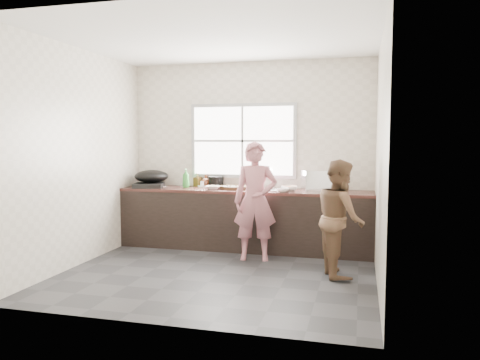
% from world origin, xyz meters
% --- Properties ---
extents(floor, '(3.60, 3.20, 0.01)m').
position_xyz_m(floor, '(0.00, 0.00, -0.01)').
color(floor, '#2B2B2E').
rests_on(floor, ground).
extents(ceiling, '(3.60, 3.20, 0.01)m').
position_xyz_m(ceiling, '(0.00, 0.00, 2.71)').
color(ceiling, silver).
rests_on(ceiling, wall_back).
extents(wall_back, '(3.60, 0.01, 2.70)m').
position_xyz_m(wall_back, '(0.00, 1.60, 1.35)').
color(wall_back, beige).
rests_on(wall_back, ground).
extents(wall_left, '(0.01, 3.20, 2.70)m').
position_xyz_m(wall_left, '(-1.80, 0.00, 1.35)').
color(wall_left, silver).
rests_on(wall_left, ground).
extents(wall_right, '(0.01, 3.20, 2.70)m').
position_xyz_m(wall_right, '(1.80, 0.00, 1.35)').
color(wall_right, silver).
rests_on(wall_right, ground).
extents(wall_front, '(3.60, 0.01, 2.70)m').
position_xyz_m(wall_front, '(0.00, -1.60, 1.35)').
color(wall_front, beige).
rests_on(wall_front, ground).
extents(cabinet, '(3.60, 0.62, 0.82)m').
position_xyz_m(cabinet, '(0.00, 1.29, 0.41)').
color(cabinet, black).
rests_on(cabinet, floor).
extents(countertop, '(3.60, 0.64, 0.04)m').
position_xyz_m(countertop, '(0.00, 1.29, 0.84)').
color(countertop, '#391C17').
rests_on(countertop, cabinet).
extents(sink, '(0.55, 0.45, 0.02)m').
position_xyz_m(sink, '(0.35, 1.29, 0.86)').
color(sink, silver).
rests_on(sink, countertop).
extents(faucet, '(0.02, 0.02, 0.30)m').
position_xyz_m(faucet, '(0.35, 1.49, 1.01)').
color(faucet, silver).
rests_on(faucet, countertop).
extents(window_frame, '(1.60, 0.05, 1.10)m').
position_xyz_m(window_frame, '(-0.10, 1.59, 1.55)').
color(window_frame, '#9EA0A5').
rests_on(window_frame, wall_back).
extents(window_glazing, '(1.50, 0.01, 1.00)m').
position_xyz_m(window_glazing, '(-0.10, 1.57, 1.55)').
color(window_glazing, white).
rests_on(window_glazing, window_frame).
extents(woman, '(0.58, 0.44, 1.44)m').
position_xyz_m(woman, '(0.28, 0.74, 0.72)').
color(woman, '#BE727C').
rests_on(woman, floor).
extents(person_side, '(0.68, 0.78, 1.35)m').
position_xyz_m(person_side, '(1.39, 0.28, 0.67)').
color(person_side, brown).
rests_on(person_side, floor).
extents(cutting_board, '(0.51, 0.51, 0.05)m').
position_xyz_m(cutting_board, '(-0.15, 1.33, 0.88)').
color(cutting_board, '#2E2112').
rests_on(cutting_board, countertop).
extents(cleaver, '(0.22, 0.16, 0.01)m').
position_xyz_m(cleaver, '(-0.21, 1.27, 0.90)').
color(cleaver, silver).
rests_on(cleaver, cutting_board).
extents(bowl_mince, '(0.26, 0.26, 0.05)m').
position_xyz_m(bowl_mince, '(-0.44, 1.18, 0.89)').
color(bowl_mince, white).
rests_on(bowl_mince, countertop).
extents(bowl_crabs, '(0.21, 0.21, 0.06)m').
position_xyz_m(bowl_crabs, '(0.65, 1.23, 0.89)').
color(bowl_crabs, white).
rests_on(bowl_crabs, countertop).
extents(bowl_held, '(0.23, 0.23, 0.06)m').
position_xyz_m(bowl_held, '(0.59, 1.08, 0.89)').
color(bowl_held, white).
rests_on(bowl_held, countertop).
extents(black_pot, '(0.27, 0.27, 0.16)m').
position_xyz_m(black_pot, '(-0.50, 1.52, 0.94)').
color(black_pot, black).
rests_on(black_pot, countertop).
extents(plate_food, '(0.29, 0.29, 0.02)m').
position_xyz_m(plate_food, '(-0.66, 1.48, 0.87)').
color(plate_food, silver).
rests_on(plate_food, countertop).
extents(bottle_green, '(0.12, 0.12, 0.28)m').
position_xyz_m(bottle_green, '(-0.91, 1.33, 1.00)').
color(bottle_green, '#2D8A32').
rests_on(bottle_green, countertop).
extents(bottle_brown_tall, '(0.10, 0.11, 0.19)m').
position_xyz_m(bottle_brown_tall, '(-0.80, 1.52, 0.95)').
color(bottle_brown_tall, '#4B3512').
rests_on(bottle_brown_tall, countertop).
extents(bottle_brown_short, '(0.16, 0.16, 0.17)m').
position_xyz_m(bottle_brown_short, '(-0.66, 1.52, 0.94)').
color(bottle_brown_short, '#4F2613').
rests_on(bottle_brown_short, countertop).
extents(glass_jar, '(0.08, 0.08, 0.09)m').
position_xyz_m(glass_jar, '(-0.69, 1.45, 0.90)').
color(glass_jar, white).
rests_on(glass_jar, countertop).
extents(burner, '(0.52, 0.52, 0.06)m').
position_xyz_m(burner, '(-1.45, 1.20, 0.89)').
color(burner, black).
rests_on(burner, countertop).
extents(wok, '(0.61, 0.61, 0.19)m').
position_xyz_m(wok, '(-1.46, 1.33, 1.02)').
color(wok, black).
rests_on(wok, burner).
extents(dish_rack, '(0.45, 0.39, 0.28)m').
position_xyz_m(dish_rack, '(1.01, 1.36, 1.00)').
color(dish_rack, white).
rests_on(dish_rack, countertop).
extents(pot_lid_left, '(0.28, 0.28, 0.01)m').
position_xyz_m(pot_lid_left, '(-1.34, 1.39, 0.87)').
color(pot_lid_left, silver).
rests_on(pot_lid_left, countertop).
extents(pot_lid_right, '(0.29, 0.29, 0.01)m').
position_xyz_m(pot_lid_right, '(-1.01, 1.52, 0.87)').
color(pot_lid_right, '#ACAEB3').
rests_on(pot_lid_right, countertop).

